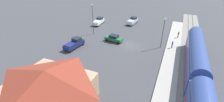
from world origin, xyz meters
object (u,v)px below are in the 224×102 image
passenger_train (199,87)px  pedestrian_waiting_far (172,44)px  pickup_navy (74,44)px  light_pole_lot_center (93,16)px  pickup_silver (133,21)px  station_building (49,89)px  pedestrian_on_platform (178,34)px  sedan_green (114,38)px  light_pole_near_platform (163,29)px  pickup_white (99,21)px

passenger_train → pedestrian_waiting_far: passenger_train is taller
pickup_navy → light_pole_lot_center: bearing=-89.8°
passenger_train → pickup_silver: (17.90, -29.67, -1.83)m
station_building → pickup_silver: 37.91m
passenger_train → pickup_navy: passenger_train is taller
pedestrian_on_platform → sedan_green: 17.09m
sedan_green → pedestrian_waiting_far: bearing=-174.2°
sedan_green → light_pole_lot_center: bearing=-18.1°
pedestrian_waiting_far → pickup_navy: bearing=21.4°
pedestrian_on_platform → sedan_green: pedestrian_on_platform is taller
pickup_navy → passenger_train: bearing=163.4°
light_pole_near_platform → pickup_navy: bearing=23.4°
passenger_train → pedestrian_waiting_far: bearing=-74.8°
pedestrian_waiting_far → light_pole_near_platform: 4.11m
station_building → pickup_navy: bearing=-64.8°
pedestrian_on_platform → light_pole_near_platform: bearing=64.1°
passenger_train → light_pole_near_platform: size_ratio=5.26×
pedestrian_waiting_far → pickup_white: pickup_white is taller
station_building → pickup_white: bearing=-73.2°
pedestrian_on_platform → pickup_navy: (22.11, 15.19, -0.25)m
pickup_silver → light_pole_lot_center: bearing=59.4°
pickup_silver → pickup_white: bearing=25.5°
light_pole_lot_center → station_building: bearing=106.7°
passenger_train → pedestrian_on_platform: (3.34, -22.80, -1.58)m
station_building → light_pole_near_platform: (-11.20, -23.87, 1.50)m
pickup_white → pickup_navy: bearing=98.4°
pedestrian_on_platform → pickup_navy: pickup_navy is taller
light_pole_near_platform → sedan_green: bearing=6.1°
passenger_train → pickup_white: 37.49m
sedan_green → pickup_white: 14.25m
pedestrian_on_platform → light_pole_near_platform: size_ratio=0.24×
pedestrian_on_platform → pickup_white: bearing=-4.8°
passenger_train → pickup_silver: size_ratio=6.75×
passenger_train → station_building: (18.00, 8.19, 0.20)m
station_building → pedestrian_on_platform: (-14.66, -30.98, -1.77)m
pickup_white → light_pole_near_platform: 23.37m
pedestrian_waiting_far → pickup_silver: 19.36m
pickup_navy → pickup_white: size_ratio=1.02×
pedestrian_on_platform → pickup_silver: size_ratio=0.31×
pedestrian_waiting_far → sedan_green: (13.94, 1.40, -0.40)m
pedestrian_waiting_far → sedan_green: pedestrian_waiting_far is taller
pickup_silver → light_pole_lot_center: light_pole_lot_center is taller
pedestrian_waiting_far → light_pole_lot_center: size_ratio=0.20×
sedan_green → station_building: bearing=90.6°
pedestrian_waiting_far → pickup_white: (23.69, -8.98, -0.25)m
station_building → sedan_green: station_building is taller
passenger_train → light_pole_near_platform: 17.18m
passenger_train → pickup_white: passenger_train is taller
pickup_navy → light_pole_near_platform: bearing=-156.6°
station_building → pedestrian_waiting_far: size_ratio=6.23×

